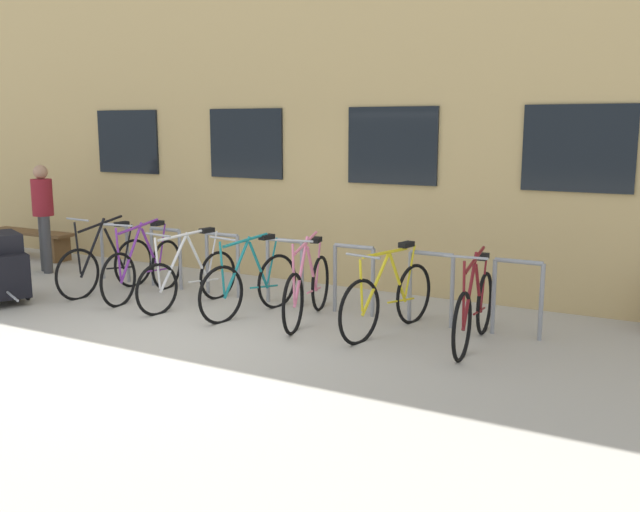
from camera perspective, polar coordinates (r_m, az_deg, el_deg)
ground_plane at (r=8.06m, az=-11.74°, el=-6.43°), size 42.00×42.00×0.00m
storefront_building at (r=12.95m, az=6.12°, el=14.02°), size 28.00×5.79×6.27m
bike_rack at (r=9.25m, az=-2.84°, el=-0.71°), size 6.57×0.05×0.87m
bicycle_pink at (r=8.50m, az=-1.00°, el=-2.62°), size 0.55×1.76×1.08m
bicycle_purple at (r=9.97m, az=-13.88°, el=-0.95°), size 0.44×1.79×1.08m
bicycle_black at (r=10.37m, az=-16.66°, el=-0.69°), size 0.44×1.67×1.10m
bicycle_yellow at (r=8.06m, az=5.46°, el=-3.39°), size 0.49×1.77×1.01m
bicycle_maroon at (r=7.72m, az=12.19°, el=-4.21°), size 0.44×1.75×1.06m
bicycle_white at (r=9.34m, az=-10.42°, el=-1.71°), size 0.44×1.70×1.02m
bicycle_teal at (r=8.81m, az=-5.57°, el=-2.24°), size 0.47×1.65×1.03m
wooden_bench at (r=13.53m, az=-22.03°, el=1.36°), size 1.84×0.40×0.48m
person_by_bench at (r=12.06m, az=-21.21°, el=3.39°), size 0.33×0.32×1.70m
backpack at (r=12.13m, az=-23.89°, el=-0.40°), size 0.30×0.22×0.44m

